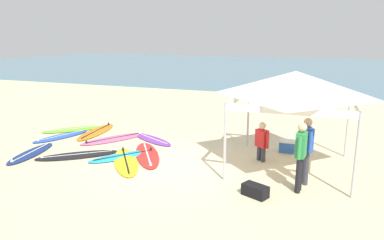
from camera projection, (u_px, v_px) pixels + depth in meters
name	position (u px, v px, depth m)	size (l,w,h in m)	color
ground_plane	(174.00, 166.00, 10.38)	(80.00, 80.00, 0.00)	beige
sea	(284.00, 68.00, 39.26)	(80.00, 36.00, 0.10)	#568499
canopy_tent	(295.00, 84.00, 9.69)	(3.18, 3.18, 2.75)	#B7B7BC
surfboard_cyan	(124.00, 156.00, 11.10)	(1.88, 2.12, 0.19)	#23B2CC
surfboard_blue	(61.00, 136.00, 13.20)	(1.32, 2.22, 0.19)	blue
surfboard_black	(77.00, 155.00, 11.16)	(2.38, 2.07, 0.19)	black
surfboard_purple	(153.00, 139.00, 12.84)	(2.05, 1.49, 0.19)	purple
surfboard_pink	(114.00, 139.00, 12.91)	(1.93, 2.45, 0.19)	pink
surfboard_navy	(31.00, 153.00, 11.34)	(0.91, 2.25, 0.19)	navy
surfboard_yellow	(126.00, 161.00, 10.62)	(2.00, 2.47, 0.19)	yellow
surfboard_lime	(74.00, 129.00, 14.20)	(2.20, 2.12, 0.19)	#7AD12D
surfboard_red	(147.00, 155.00, 11.20)	(1.94, 2.53, 0.19)	red
surfboard_orange	(96.00, 132.00, 13.84)	(0.88, 2.54, 0.19)	orange
person_blue	(306.00, 146.00, 8.93)	(0.34, 0.51, 1.71)	#383842
person_green	(301.00, 152.00, 8.47)	(0.26, 0.55, 1.71)	black
person_red	(262.00, 140.00, 10.61)	(0.46, 0.39, 1.20)	#383842
gear_bag_near_tent	(255.00, 191.00, 8.40)	(0.60, 0.32, 0.28)	black
cooler_box	(287.00, 146.00, 11.53)	(0.50, 0.36, 0.39)	#2D60B7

